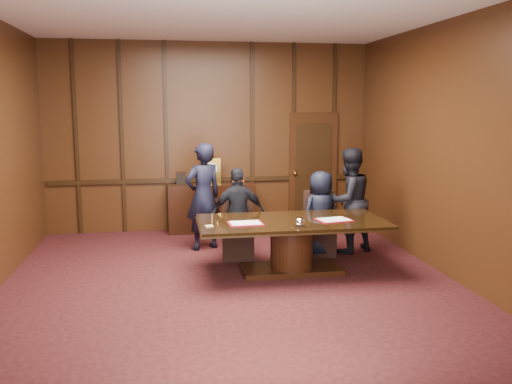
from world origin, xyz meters
TOP-DOWN VIEW (x-y plane):
  - room at (0.07, 0.14)m, footprint 7.00×7.04m
  - sideboard at (0.00, 3.26)m, footprint 1.60×0.45m
  - conference_table at (0.90, 0.53)m, footprint 2.62×1.32m
  - folder_left at (0.22, 0.39)m, footprint 0.48×0.35m
  - folder_right at (1.47, 0.41)m, footprint 0.51×0.41m
  - inkstand at (0.90, 0.08)m, footprint 0.20×0.14m
  - notepad at (-0.28, 0.30)m, footprint 0.11×0.09m
  - chair_left at (0.25, 1.41)m, footprint 0.53×0.53m
  - chair_right at (1.55, 1.41)m, footprint 0.55×0.55m
  - signatory_left at (0.25, 1.33)m, footprint 0.85×0.41m
  - signatory_right at (1.55, 1.33)m, footprint 0.76×0.62m
  - witness_left at (-0.23, 2.02)m, footprint 0.75×0.64m
  - witness_right at (2.05, 1.46)m, footprint 0.99×0.89m

SIDE VIEW (x-z plane):
  - chair_left at x=0.25m, z-range -0.20..0.79m
  - chair_right at x=1.55m, z-range -0.20..0.79m
  - sideboard at x=0.00m, z-range -0.28..1.26m
  - conference_table at x=0.90m, z-range 0.13..0.89m
  - signatory_right at x=1.55m, z-range 0.00..1.34m
  - signatory_left at x=0.25m, z-range 0.00..1.41m
  - notepad at x=-0.28m, z-range 0.76..0.77m
  - folder_left at x=0.22m, z-range 0.76..0.78m
  - folder_right at x=1.47m, z-range 0.76..0.78m
  - inkstand at x=0.90m, z-range 0.76..0.87m
  - witness_right at x=2.05m, z-range 0.00..1.68m
  - witness_left at x=-0.23m, z-range 0.00..1.75m
  - room at x=0.07m, z-range -0.03..3.47m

